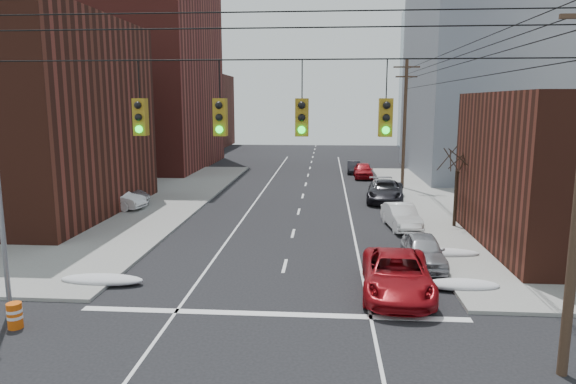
% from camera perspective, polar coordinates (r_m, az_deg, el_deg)
% --- Properties ---
extents(building_brick_tall, '(24.00, 20.00, 30.00)m').
position_cam_1_polar(building_brick_tall, '(64.63, -20.15, 16.04)').
color(building_brick_tall, maroon).
rests_on(building_brick_tall, ground).
extents(building_brick_far, '(22.00, 18.00, 12.00)m').
position_cam_1_polar(building_brick_far, '(89.23, -14.07, 8.71)').
color(building_brick_far, '#451E14').
rests_on(building_brick_far, ground).
extents(building_office, '(22.00, 20.00, 25.00)m').
position_cam_1_polar(building_office, '(58.56, 25.18, 13.95)').
color(building_office, gray).
rests_on(building_office, ground).
extents(building_glass, '(20.00, 18.00, 22.00)m').
position_cam_1_polar(building_glass, '(83.81, 20.04, 11.77)').
color(building_glass, gray).
rests_on(building_glass, ground).
extents(utility_pole_far, '(2.20, 0.28, 11.00)m').
position_cam_1_polar(utility_pole_far, '(45.28, 12.83, 7.55)').
color(utility_pole_far, '#473323').
rests_on(utility_pole_far, ground).
extents(traffic_signals, '(17.00, 0.42, 2.02)m').
position_cam_1_polar(traffic_signals, '(13.84, -3.07, 8.56)').
color(traffic_signals, black).
rests_on(traffic_signals, ground).
extents(bare_tree, '(2.09, 2.20, 4.93)m').
position_cam_1_polar(bare_tree, '(32.13, 18.14, 0.19)').
color(bare_tree, black).
rests_on(bare_tree, ground).
extents(snow_nw, '(3.50, 1.08, 0.42)m').
position_cam_1_polar(snow_nw, '(23.00, -19.97, -9.14)').
color(snow_nw, silver).
rests_on(snow_nw, ground).
extents(snow_ne, '(3.00, 1.08, 0.42)m').
position_cam_1_polar(snow_ne, '(22.23, 18.74, -9.73)').
color(snow_ne, silver).
rests_on(snow_ne, ground).
extents(snow_east_far, '(4.00, 1.08, 0.42)m').
position_cam_1_polar(snow_east_far, '(26.40, 16.33, -6.49)').
color(snow_east_far, silver).
rests_on(snow_east_far, ground).
extents(red_pickup, '(3.02, 5.92, 1.60)m').
position_cam_1_polar(red_pickup, '(20.94, 12.00, -8.93)').
color(red_pickup, maroon).
rests_on(red_pickup, ground).
extents(parked_car_a, '(1.77, 4.31, 1.46)m').
position_cam_1_polar(parked_car_a, '(24.67, 14.81, -6.30)').
color(parked_car_a, '#9E9FA3').
rests_on(parked_car_a, ground).
extents(parked_car_b, '(2.07, 4.59, 1.46)m').
position_cam_1_polar(parked_car_b, '(31.55, 12.47, -2.67)').
color(parked_car_b, white).
rests_on(parked_car_b, ground).
extents(parked_car_c, '(3.38, 6.01, 1.59)m').
position_cam_1_polar(parked_car_c, '(39.76, 10.78, 0.07)').
color(parked_car_c, black).
rests_on(parked_car_c, ground).
extents(parked_car_d, '(2.30, 5.34, 1.53)m').
position_cam_1_polar(parked_car_d, '(40.30, 10.69, 0.17)').
color(parked_car_d, '#9E9EA2').
rests_on(parked_car_d, ground).
extents(parked_car_e, '(1.87, 4.51, 1.53)m').
position_cam_1_polar(parked_car_e, '(51.78, 8.35, 2.39)').
color(parked_car_e, maroon).
rests_on(parked_car_e, ground).
extents(parked_car_f, '(1.47, 3.89, 1.27)m').
position_cam_1_polar(parked_car_f, '(55.37, 7.31, 2.76)').
color(parked_car_f, black).
rests_on(parked_car_f, ground).
extents(lot_car_a, '(4.64, 2.39, 1.46)m').
position_cam_1_polar(lot_car_a, '(37.67, -18.78, -0.70)').
color(lot_car_a, silver).
rests_on(lot_car_a, sidewalk_nw).
extents(lot_car_b, '(5.54, 3.25, 1.45)m').
position_cam_1_polar(lot_car_b, '(38.86, -18.83, -0.39)').
color(lot_car_b, '#B5B5BA').
rests_on(lot_car_b, sidewalk_nw).
extents(lot_car_d, '(4.51, 2.25, 1.48)m').
position_cam_1_polar(lot_car_d, '(40.56, -23.99, -0.29)').
color(lot_car_d, '#A4A3A8').
rests_on(lot_car_d, sidewalk_nw).
extents(construction_barrel, '(0.59, 0.59, 0.88)m').
position_cam_1_polar(construction_barrel, '(19.92, -28.09, -11.99)').
color(construction_barrel, '#D7520B').
rests_on(construction_barrel, ground).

